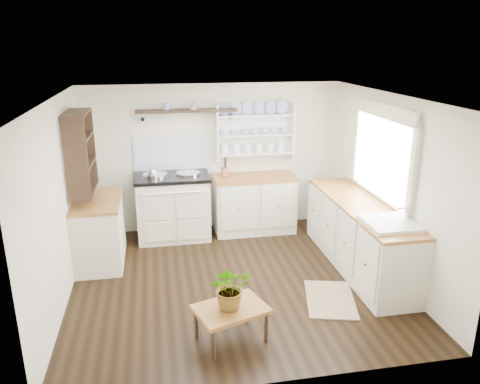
{
  "coord_description": "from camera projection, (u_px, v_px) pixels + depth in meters",
  "views": [
    {
      "loc": [
        -0.9,
        -5.23,
        2.9
      ],
      "look_at": [
        0.12,
        0.25,
        1.1
      ],
      "focal_mm": 35.0,
      "sensor_mm": 36.0,
      "label": 1
    }
  ],
  "objects": [
    {
      "name": "left_shelving",
      "position": [
        80.0,
        152.0,
        5.99
      ],
      "size": [
        0.28,
        0.8,
        1.05
      ],
      "primitive_type": "cube",
      "color": "black",
      "rests_on": "wall_left"
    },
    {
      "name": "center_table",
      "position": [
        231.0,
        311.0,
        4.67
      ],
      "size": [
        0.81,
        0.69,
        0.38
      ],
      "rotation": [
        0.0,
        0.0,
        0.33
      ],
      "color": "brown",
      "rests_on": "floor"
    },
    {
      "name": "wall_right",
      "position": [
        389.0,
        186.0,
        5.94
      ],
      "size": [
        0.02,
        3.8,
        2.3
      ],
      "primitive_type": "cube",
      "color": "#EDE6CC",
      "rests_on": "ground"
    },
    {
      "name": "window",
      "position": [
        382.0,
        152.0,
        5.94
      ],
      "size": [
        0.08,
        1.55,
        1.22
      ],
      "color": "white",
      "rests_on": "wall_right"
    },
    {
      "name": "aga_cooker",
      "position": [
        173.0,
        206.0,
        7.14
      ],
      "size": [
        1.11,
        0.77,
        1.02
      ],
      "color": "beige",
      "rests_on": "floor"
    },
    {
      "name": "utensil_crock",
      "position": [
        225.0,
        172.0,
        7.24
      ],
      "size": [
        0.11,
        0.11,
        0.13
      ],
      "primitive_type": "cylinder",
      "color": "#AF4C40",
      "rests_on": "back_cabinets"
    },
    {
      "name": "back_cabinets",
      "position": [
        254.0,
        203.0,
        7.4
      ],
      "size": [
        1.27,
        0.63,
        0.9
      ],
      "color": "beige",
      "rests_on": "floor"
    },
    {
      "name": "potted_plant",
      "position": [
        231.0,
        287.0,
        4.59
      ],
      "size": [
        0.42,
        0.37,
        0.45
      ],
      "primitive_type": "imported",
      "rotation": [
        0.0,
        0.0,
        0.05
      ],
      "color": "#3F7233",
      "rests_on": "center_table"
    },
    {
      "name": "belfast_sink",
      "position": [
        389.0,
        233.0,
        5.39
      ],
      "size": [
        0.55,
        0.6,
        0.45
      ],
      "color": "white",
      "rests_on": "right_cabinets"
    },
    {
      "name": "floor",
      "position": [
        234.0,
        281.0,
        5.94
      ],
      "size": [
        4.0,
        3.8,
        0.01
      ],
      "primitive_type": "cube",
      "color": "black",
      "rests_on": "ground"
    },
    {
      "name": "right_cabinets",
      "position": [
        359.0,
        235.0,
        6.19
      ],
      "size": [
        0.62,
        2.43,
        0.9
      ],
      "color": "beige",
      "rests_on": "floor"
    },
    {
      "name": "plate_rack",
      "position": [
        254.0,
        131.0,
        7.32
      ],
      "size": [
        1.2,
        0.22,
        0.9
      ],
      "color": "white",
      "rests_on": "wall_back"
    },
    {
      "name": "ceiling",
      "position": [
        233.0,
        98.0,
        5.24
      ],
      "size": [
        4.0,
        3.8,
        0.01
      ],
      "primitive_type": "cube",
      "color": "white",
      "rests_on": "wall_back"
    },
    {
      "name": "floor_rug",
      "position": [
        330.0,
        299.0,
        5.5
      ],
      "size": [
        0.74,
        0.96,
        0.02
      ],
      "primitive_type": "cube",
      "rotation": [
        0.0,
        0.0,
        -0.25
      ],
      "color": "olive",
      "rests_on": "floor"
    },
    {
      "name": "high_shelf",
      "position": [
        187.0,
        111.0,
        6.95
      ],
      "size": [
        1.5,
        0.29,
        0.16
      ],
      "color": "black",
      "rests_on": "wall_back"
    },
    {
      "name": "wall_left",
      "position": [
        58.0,
        205.0,
        5.24
      ],
      "size": [
        0.02,
        3.8,
        2.3
      ],
      "primitive_type": "cube",
      "color": "#EDE6CC",
      "rests_on": "ground"
    },
    {
      "name": "wall_back",
      "position": [
        213.0,
        158.0,
        7.37
      ],
      "size": [
        4.0,
        0.02,
        2.3
      ],
      "primitive_type": "cube",
      "color": "#EDE6CC",
      "rests_on": "ground"
    },
    {
      "name": "left_cabinets",
      "position": [
        99.0,
        230.0,
        6.35
      ],
      "size": [
        0.62,
        1.13,
        0.9
      ],
      "color": "beige",
      "rests_on": "floor"
    },
    {
      "name": "kettle",
      "position": [
        153.0,
        176.0,
        6.82
      ],
      "size": [
        0.17,
        0.17,
        0.21
      ],
      "primitive_type": null,
      "color": "silver",
      "rests_on": "aga_cooker"
    }
  ]
}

